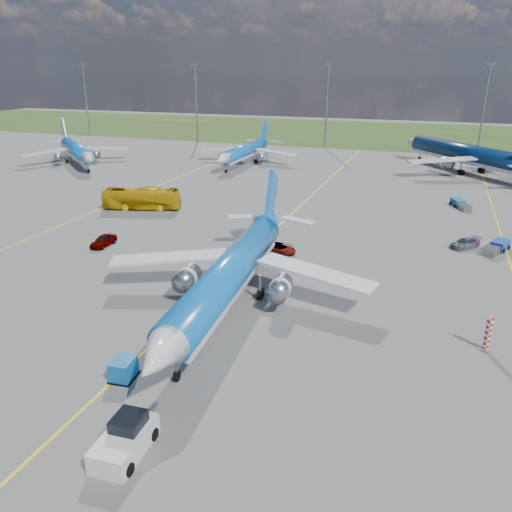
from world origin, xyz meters
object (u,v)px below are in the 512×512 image
(bg_jet_nnw, at_px, (245,164))
(service_car_a, at_px, (103,241))
(main_airliner, at_px, (230,306))
(pushback_tug, at_px, (125,439))
(uld_container, at_px, (123,369))
(warning_post, at_px, (488,333))
(bg_jet_n, at_px, (461,171))
(service_car_c, at_px, (465,243))
(bg_jet_nw, at_px, (78,164))
(baggage_tug_c, at_px, (274,189))
(service_car_b, at_px, (280,248))
(baggage_tug_e, at_px, (460,204))
(baggage_tug_w, at_px, (497,247))
(apron_bus, at_px, (142,198))

(bg_jet_nnw, bearing_deg, service_car_a, -86.15)
(main_airliner, bearing_deg, bg_jet_nnw, 105.48)
(pushback_tug, relative_size, uld_container, 3.36)
(warning_post, relative_size, pushback_tug, 0.47)
(bg_jet_nnw, distance_m, pushback_tug, 95.07)
(bg_jet_n, xyz_separation_m, service_car_a, (-44.52, -68.39, 0.72))
(service_car_a, height_order, service_car_c, service_car_a)
(bg_jet_nw, xyz_separation_m, baggage_tug_c, (52.35, -10.66, 0.46))
(service_car_a, bearing_deg, service_car_b, 12.31)
(bg_jet_nw, distance_m, baggage_tug_e, 85.47)
(warning_post, distance_m, baggage_tug_w, 25.76)
(service_car_c, bearing_deg, warning_post, -45.33)
(apron_bus, bearing_deg, baggage_tug_e, -85.78)
(pushback_tug, bearing_deg, baggage_tug_w, 58.77)
(bg_jet_nnw, xyz_separation_m, bg_jet_n, (48.41, 7.94, 0.00))
(service_car_b, height_order, service_car_c, service_car_c)
(bg_jet_nw, distance_m, baggage_tug_c, 53.43)
(bg_jet_nw, xyz_separation_m, main_airliner, (63.19, -57.48, 0.00))
(bg_jet_nnw, distance_m, main_airliner, 75.55)
(pushback_tug, height_order, uld_container, pushback_tug)
(pushback_tug, xyz_separation_m, service_car_c, (20.09, 45.68, -0.25))
(uld_container, bearing_deg, bg_jet_nnw, 99.27)
(service_car_a, height_order, service_car_b, service_car_a)
(baggage_tug_c, bearing_deg, baggage_tug_e, -23.23)
(bg_jet_nnw, bearing_deg, main_airliner, -69.75)
(main_airliner, distance_m, apron_bus, 38.85)
(pushback_tug, bearing_deg, bg_jet_nnw, 103.27)
(apron_bus, height_order, baggage_tug_c, apron_bus)
(bg_jet_nw, height_order, bg_jet_n, bg_jet_n)
(uld_container, bearing_deg, bg_jet_n, 68.70)
(bg_jet_n, xyz_separation_m, pushback_tug, (-20.85, -98.92, 0.87))
(bg_jet_nnw, bearing_deg, warning_post, -55.53)
(apron_bus, relative_size, service_car_b, 2.93)
(baggage_tug_e, bearing_deg, bg_jet_nnw, 129.95)
(bg_jet_nw, relative_size, bg_jet_n, 0.80)
(pushback_tug, xyz_separation_m, baggage_tug_c, (-12.45, 66.83, -0.41))
(warning_post, height_order, baggage_tug_c, warning_post)
(main_airliner, distance_m, baggage_tug_e, 50.93)
(service_car_b, bearing_deg, pushback_tug, -156.21)
(pushback_tug, xyz_separation_m, service_car_a, (-23.66, 30.53, -0.14))
(warning_post, relative_size, baggage_tug_c, 0.67)
(pushback_tug, height_order, baggage_tug_w, pushback_tug)
(main_airliner, relative_size, service_car_a, 8.93)
(apron_bus, bearing_deg, service_car_c, -108.98)
(bg_jet_nnw, relative_size, baggage_tug_e, 6.14)
(main_airliner, bearing_deg, service_car_b, 85.08)
(apron_bus, bearing_deg, bg_jet_nnw, -17.98)
(bg_jet_nw, relative_size, baggage_tug_e, 6.44)
(bg_jet_nw, relative_size, main_airliner, 0.93)
(main_airliner, xyz_separation_m, baggage_tug_w, (25.41, 25.40, 0.57))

